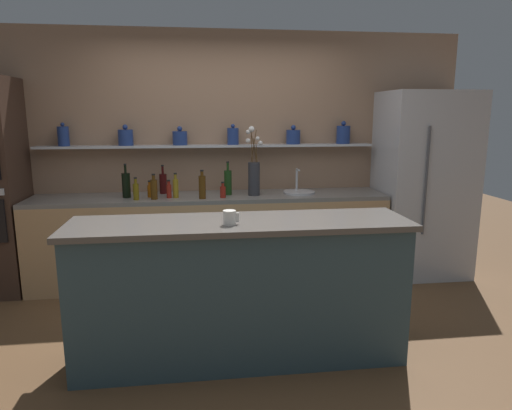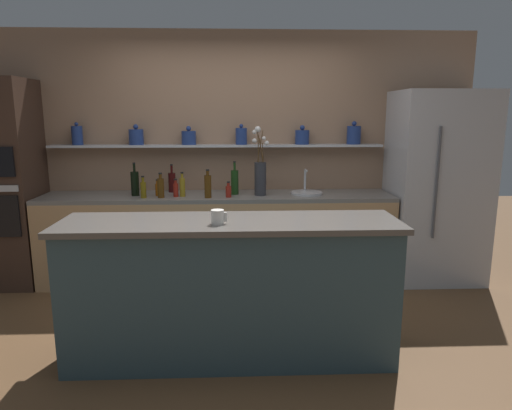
{
  "view_description": "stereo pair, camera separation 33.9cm",
  "coord_description": "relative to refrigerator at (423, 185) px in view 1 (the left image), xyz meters",
  "views": [
    {
      "loc": [
        -0.29,
        -3.38,
        1.74
      ],
      "look_at": [
        0.21,
        0.44,
        0.97
      ],
      "focal_mm": 32.0,
      "sensor_mm": 36.0,
      "label": 1
    },
    {
      "loc": [
        0.05,
        -3.41,
        1.74
      ],
      "look_at": [
        0.21,
        0.44,
        0.97
      ],
      "focal_mm": 32.0,
      "sensor_mm": 36.0,
      "label": 2
    }
  ],
  "objects": [
    {
      "name": "flower_vase",
      "position": [
        -1.85,
        -0.02,
        0.16
      ],
      "size": [
        0.17,
        0.12,
        0.7
      ],
      "color": "#2D2D33",
      "rests_on": "back_counter_unit"
    },
    {
      "name": "back_wall_unit",
      "position": [
        -2.14,
        0.4,
        0.32
      ],
      "size": [
        5.2,
        0.28,
        2.6
      ],
      "color": "#937056",
      "rests_on": "ground_plane"
    },
    {
      "name": "bottle_wine_1",
      "position": [
        -2.77,
        0.21,
        0.04
      ],
      "size": [
        0.08,
        0.08,
        0.3
      ],
      "color": "#380C0C",
      "rests_on": "back_counter_unit"
    },
    {
      "name": "ground_plane",
      "position": [
        -2.13,
        -1.2,
        -0.99
      ],
      "size": [
        12.0,
        12.0,
        0.0
      ],
      "primitive_type": "plane",
      "color": "brown"
    },
    {
      "name": "sink_fixture",
      "position": [
        -1.36,
        0.05,
        -0.04
      ],
      "size": [
        0.33,
        0.33,
        0.25
      ],
      "color": "#B7B7BC",
      "rests_on": "back_counter_unit"
    },
    {
      "name": "refrigerator",
      "position": [
        0.0,
        0.0,
        0.0
      ],
      "size": [
        0.93,
        0.73,
        1.97
      ],
      "color": "#B7B7BC",
      "rests_on": "ground_plane"
    },
    {
      "name": "bottle_wine_9",
      "position": [
        -3.12,
        0.02,
        0.06
      ],
      "size": [
        0.08,
        0.08,
        0.34
      ],
      "color": "black",
      "rests_on": "back_counter_unit"
    },
    {
      "name": "bottle_wine_7",
      "position": [
        -2.11,
        0.05,
        0.07
      ],
      "size": [
        0.08,
        0.08,
        0.34
      ],
      "color": "#193814",
      "rests_on": "back_counter_unit"
    },
    {
      "name": "island_counter",
      "position": [
        -2.13,
        -1.55,
        -0.47
      ],
      "size": [
        2.35,
        0.61,
        1.02
      ],
      "color": "#334C56",
      "rests_on": "ground_plane"
    },
    {
      "name": "coffee_mug",
      "position": [
        -2.21,
        -1.65,
        0.08
      ],
      "size": [
        0.11,
        0.09,
        0.1
      ],
      "color": "silver",
      "rests_on": "island_counter"
    },
    {
      "name": "back_counter_unit",
      "position": [
        -2.29,
        0.04,
        -0.53
      ],
      "size": [
        3.61,
        0.62,
        0.92
      ],
      "color": "tan",
      "rests_on": "ground_plane"
    },
    {
      "name": "bottle_oil_4",
      "position": [
        -2.63,
        -0.05,
        0.04
      ],
      "size": [
        0.05,
        0.05,
        0.25
      ],
      "color": "olive",
      "rests_on": "back_counter_unit"
    },
    {
      "name": "bottle_sauce_6",
      "position": [
        -2.7,
        -0.06,
        0.01
      ],
      "size": [
        0.05,
        0.05,
        0.18
      ],
      "color": "maroon",
      "rests_on": "back_counter_unit"
    },
    {
      "name": "bottle_sauce_0",
      "position": [
        -2.89,
        0.0,
        0.01
      ],
      "size": [
        0.05,
        0.05,
        0.17
      ],
      "color": "#9E4C0A",
      "rests_on": "back_counter_unit"
    },
    {
      "name": "bottle_spirit_5",
      "position": [
        -2.84,
        -0.12,
        0.04
      ],
      "size": [
        0.07,
        0.07,
        0.25
      ],
      "color": "#4C2D0C",
      "rests_on": "back_counter_unit"
    },
    {
      "name": "bottle_spirit_8",
      "position": [
        -2.37,
        -0.14,
        0.05
      ],
      "size": [
        0.07,
        0.07,
        0.28
      ],
      "color": "#4C2D0C",
      "rests_on": "back_counter_unit"
    },
    {
      "name": "bottle_oil_2",
      "position": [
        -3.01,
        -0.13,
        0.02
      ],
      "size": [
        0.06,
        0.06,
        0.22
      ],
      "color": "brown",
      "rests_on": "back_counter_unit"
    },
    {
      "name": "bottle_sauce_3",
      "position": [
        -2.17,
        -0.12,
        -0.0
      ],
      "size": [
        0.06,
        0.06,
        0.16
      ],
      "color": "maroon",
      "rests_on": "back_counter_unit"
    }
  ]
}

